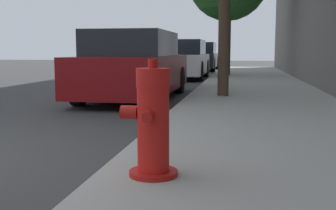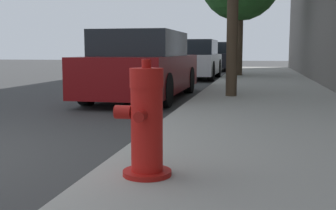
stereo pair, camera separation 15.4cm
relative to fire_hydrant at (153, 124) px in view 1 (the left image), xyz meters
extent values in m
cube|color=#99968E|center=(0.97, 0.36, -0.45)|extent=(2.79, 40.00, 0.16)
cylinder|color=#A91511|center=(0.00, 0.00, -0.35)|extent=(0.35, 0.35, 0.04)
cylinder|color=red|center=(0.00, 0.00, -0.04)|extent=(0.22, 0.22, 0.59)
cylinder|color=red|center=(0.00, 0.00, 0.32)|extent=(0.23, 0.23, 0.13)
cylinder|color=#A91511|center=(0.00, 0.00, 0.42)|extent=(0.07, 0.07, 0.06)
cylinder|color=#A91511|center=(0.00, -0.16, 0.08)|extent=(0.07, 0.10, 0.07)
cylinder|color=#A91511|center=(0.00, 0.16, 0.08)|extent=(0.07, 0.10, 0.07)
cylinder|color=#A91511|center=(-0.17, 0.00, 0.08)|extent=(0.12, 0.10, 0.10)
cube|color=maroon|center=(-1.64, 5.99, 0.02)|extent=(1.68, 4.36, 0.74)
cube|color=black|center=(-1.64, 5.81, 0.65)|extent=(1.54, 2.40, 0.51)
cylinder|color=black|center=(-2.40, 7.34, -0.21)|extent=(0.20, 0.64, 0.64)
cylinder|color=black|center=(-0.88, 7.34, -0.21)|extent=(0.20, 0.64, 0.64)
cylinder|color=black|center=(-2.40, 4.63, -0.21)|extent=(0.20, 0.64, 0.64)
cylinder|color=black|center=(-0.88, 4.63, -0.21)|extent=(0.20, 0.64, 0.64)
cube|color=silver|center=(-1.52, 12.54, 0.01)|extent=(1.68, 3.97, 0.70)
cube|color=black|center=(-1.52, 12.38, 0.62)|extent=(1.55, 2.18, 0.52)
cylinder|color=black|center=(-2.28, 13.77, -0.18)|extent=(0.20, 0.69, 0.69)
cylinder|color=black|center=(-0.76, 13.77, -0.18)|extent=(0.20, 0.69, 0.69)
cylinder|color=black|center=(-2.28, 11.31, -0.18)|extent=(0.20, 0.69, 0.69)
cylinder|color=black|center=(-0.76, 11.31, -0.18)|extent=(0.20, 0.69, 0.69)
cube|color=black|center=(-1.55, 19.15, 0.01)|extent=(1.79, 4.36, 0.69)
cube|color=black|center=(-1.55, 18.98, 0.63)|extent=(1.65, 2.40, 0.56)
cylinder|color=black|center=(-2.36, 20.50, -0.17)|extent=(0.20, 0.70, 0.70)
cylinder|color=black|center=(-0.73, 20.50, -0.17)|extent=(0.20, 0.70, 0.70)
cylinder|color=black|center=(-2.36, 17.80, -0.17)|extent=(0.20, 0.70, 0.70)
cylinder|color=black|center=(-0.73, 17.80, -0.17)|extent=(0.20, 0.70, 0.70)
cylinder|color=#423323|center=(0.26, 5.43, 1.07)|extent=(0.22, 0.22, 2.87)
cylinder|color=#423323|center=(0.10, 12.45, 0.83)|extent=(0.25, 0.25, 2.40)
camera|label=1|loc=(0.60, -2.83, 0.51)|focal=45.00mm
camera|label=2|loc=(0.75, -2.80, 0.51)|focal=45.00mm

